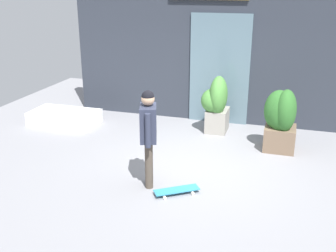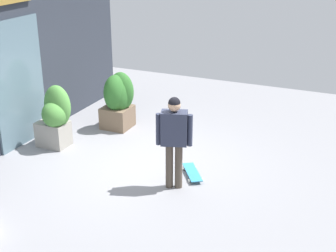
{
  "view_description": "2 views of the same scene",
  "coord_description": "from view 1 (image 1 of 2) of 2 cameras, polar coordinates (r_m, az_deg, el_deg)",
  "views": [
    {
      "loc": [
        1.58,
        -6.62,
        3.24
      ],
      "look_at": [
        -0.26,
        -0.64,
        1.01
      ],
      "focal_mm": 43.17,
      "sensor_mm": 36.0,
      "label": 1
    },
    {
      "loc": [
        -7.25,
        -3.75,
        4.13
      ],
      "look_at": [
        -0.26,
        -0.64,
        1.01
      ],
      "focal_mm": 50.86,
      "sensor_mm": 36.0,
      "label": 2
    }
  ],
  "objects": [
    {
      "name": "planter_box_left",
      "position": [
        9.13,
        6.86,
        3.03
      ],
      "size": [
        0.59,
        0.75,
        1.32
      ],
      "color": "gray",
      "rests_on": "ground_plane"
    },
    {
      "name": "planter_box_right",
      "position": [
        8.36,
        15.69,
        1.11
      ],
      "size": [
        0.66,
        0.69,
        1.29
      ],
      "color": "brown",
      "rests_on": "ground_plane"
    },
    {
      "name": "skateboard",
      "position": [
        6.63,
        1.22,
        -9.04
      ],
      "size": [
        0.73,
        0.6,
        0.08
      ],
      "rotation": [
        0.0,
        0.0,
        0.61
      ],
      "color": "teal",
      "rests_on": "ground_plane"
    },
    {
      "name": "ground_plane",
      "position": [
        7.54,
        3.36,
        -5.92
      ],
      "size": [
        12.0,
        12.0,
        0.0
      ],
      "primitive_type": "plane",
      "color": "gray"
    },
    {
      "name": "skateboarder",
      "position": [
        6.51,
        -2.79,
        -0.44
      ],
      "size": [
        0.38,
        0.59,
        1.65
      ],
      "rotation": [
        0.0,
        0.0,
        0.32
      ],
      "color": "#4C4238",
      "rests_on": "ground_plane"
    },
    {
      "name": "building_facade",
      "position": [
        9.76,
        7.76,
        10.95
      ],
      "size": [
        7.42,
        0.31,
        3.63
      ],
      "color": "#2D333D",
      "rests_on": "ground_plane"
    },
    {
      "name": "snow_ledge",
      "position": [
        10.07,
        -14.37,
        1.16
      ],
      "size": [
        1.6,
        0.9,
        0.33
      ],
      "primitive_type": "cube",
      "color": "white",
      "rests_on": "ground_plane"
    }
  ]
}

